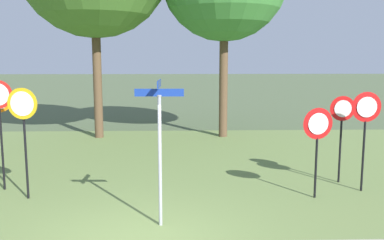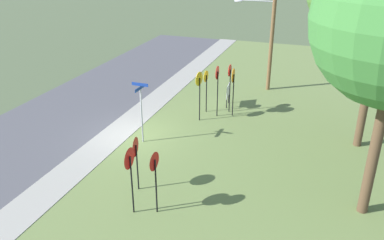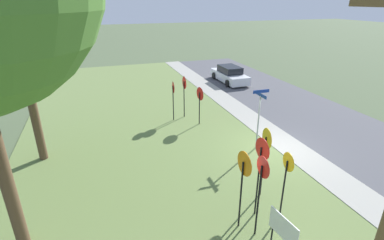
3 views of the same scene
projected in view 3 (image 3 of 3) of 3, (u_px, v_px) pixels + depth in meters
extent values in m
plane|color=#4C5B3D|center=(275.00, 150.00, 14.11)|extent=(160.00, 160.00, 0.00)
cube|color=#4C4C51|center=(352.00, 136.00, 15.55)|extent=(44.00, 6.40, 0.01)
cube|color=#99968C|center=(289.00, 146.00, 14.34)|extent=(44.00, 1.60, 0.06)
cube|color=olive|center=(154.00, 171.00, 12.31)|extent=(44.00, 12.00, 0.04)
cylinder|color=black|center=(258.00, 182.00, 9.36)|extent=(0.06, 0.06, 2.52)
cylinder|color=red|center=(262.00, 149.00, 8.91)|extent=(0.72, 0.05, 0.72)
cylinder|color=white|center=(263.00, 149.00, 8.92)|extent=(0.56, 0.03, 0.56)
cylinder|color=black|center=(263.00, 167.00, 10.35)|extent=(0.06, 0.06, 2.36)
cylinder|color=gold|center=(267.00, 139.00, 9.93)|extent=(0.73, 0.15, 0.74)
cylinder|color=white|center=(267.00, 138.00, 9.94)|extent=(0.57, 0.10, 0.58)
cylinder|color=black|center=(258.00, 202.00, 8.53)|extent=(0.06, 0.06, 2.44)
cylinder|color=red|center=(263.00, 167.00, 8.09)|extent=(0.64, 0.04, 0.64)
cylinder|color=white|center=(264.00, 167.00, 8.10)|extent=(0.50, 0.02, 0.50)
cylinder|color=black|center=(283.00, 190.00, 9.34)|extent=(0.06, 0.06, 2.12)
cylinder|color=gold|center=(288.00, 162.00, 8.96)|extent=(0.62, 0.09, 0.62)
cylinder|color=white|center=(289.00, 162.00, 8.97)|extent=(0.48, 0.06, 0.48)
cylinder|color=black|center=(241.00, 195.00, 8.87)|extent=(0.06, 0.06, 2.34)
cylinder|color=orange|center=(244.00, 164.00, 8.46)|extent=(0.76, 0.06, 0.76)
cylinder|color=white|center=(245.00, 164.00, 8.46)|extent=(0.59, 0.03, 0.59)
cylinder|color=black|center=(199.00, 109.00, 16.55)|extent=(0.06, 0.06, 1.90)
cone|color=red|center=(200.00, 94.00, 16.23)|extent=(0.75, 0.16, 0.76)
cone|color=white|center=(201.00, 94.00, 16.23)|extent=(0.51, 0.10, 0.51)
cylinder|color=black|center=(184.00, 99.00, 17.53)|extent=(0.06, 0.06, 2.23)
cone|color=red|center=(185.00, 83.00, 17.14)|extent=(0.75, 0.05, 0.75)
cone|color=silver|center=(185.00, 83.00, 17.15)|extent=(0.51, 0.03, 0.51)
cylinder|color=black|center=(173.00, 103.00, 17.07)|extent=(0.06, 0.06, 2.10)
cone|color=red|center=(173.00, 87.00, 16.70)|extent=(0.67, 0.07, 0.67)
cone|color=silver|center=(174.00, 87.00, 16.71)|extent=(0.46, 0.04, 0.46)
cylinder|color=#9EA0A8|center=(258.00, 123.00, 13.68)|extent=(0.07, 0.07, 2.62)
cylinder|color=#9EA0A8|center=(261.00, 96.00, 13.17)|extent=(0.09, 0.09, 0.03)
cube|color=navy|center=(261.00, 95.00, 13.15)|extent=(0.96, 0.04, 0.15)
cube|color=navy|center=(261.00, 91.00, 13.08)|extent=(0.04, 0.82, 0.15)
cylinder|color=black|center=(272.00, 236.00, 8.56)|extent=(0.05, 0.05, 0.55)
cube|color=white|center=(283.00, 228.00, 8.00)|extent=(1.10, 0.15, 0.70)
cylinder|color=brown|center=(0.00, 159.00, 7.57)|extent=(0.36, 0.36, 5.72)
cylinder|color=brown|center=(32.00, 103.00, 12.25)|extent=(0.36, 0.36, 5.33)
sphere|color=#3D7F38|center=(9.00, 1.00, 10.72)|extent=(5.25, 5.25, 5.25)
cube|color=silver|center=(229.00, 76.00, 25.42)|extent=(4.47, 1.78, 0.68)
cube|color=black|center=(230.00, 69.00, 25.18)|extent=(2.24, 1.48, 0.56)
cylinder|color=black|center=(214.00, 76.00, 26.41)|extent=(0.60, 0.19, 0.60)
cylinder|color=black|center=(231.00, 74.00, 26.95)|extent=(0.60, 0.19, 0.60)
cylinder|color=black|center=(228.00, 83.00, 24.03)|extent=(0.60, 0.19, 0.60)
cylinder|color=black|center=(246.00, 81.00, 24.57)|extent=(0.60, 0.19, 0.60)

